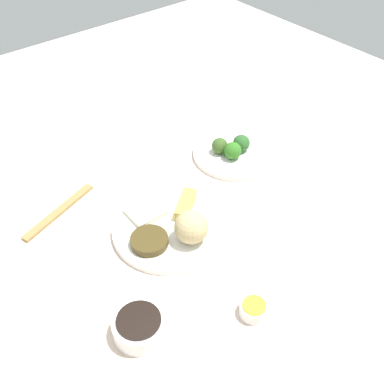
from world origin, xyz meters
name	(u,v)px	position (x,y,z in m)	size (l,w,h in m)	color
tabletop	(174,231)	(0.00, 0.00, 0.01)	(2.20, 2.20, 0.02)	beige
main_plate	(168,228)	(-0.01, 0.00, 0.03)	(0.26, 0.26, 0.02)	white
rice_scoop	(192,226)	(0.00, -0.06, 0.07)	(0.07, 0.07, 0.07)	tan
spring_roll	(186,205)	(0.05, 0.02, 0.05)	(0.09, 0.03, 0.03)	gold
crab_rangoon_wonton	(145,212)	(-0.03, 0.07, 0.04)	(0.08, 0.07, 0.01)	beige
stir_fry_heap	(149,241)	(-0.08, -0.02, 0.04)	(0.08, 0.08, 0.02)	#443617
broccoli_plate	(235,153)	(0.29, 0.11, 0.03)	(0.23, 0.23, 0.01)	white
broccoli_floret_0	(241,143)	(0.31, 0.10, 0.06)	(0.05, 0.05, 0.05)	#2B5A26
broccoli_floret_1	(220,146)	(0.26, 0.13, 0.06)	(0.04, 0.04, 0.04)	#395723
broccoli_floret_2	(233,151)	(0.27, 0.09, 0.06)	(0.05, 0.05, 0.05)	#2F6E1F
soy_sauce_bowl	(140,327)	(-0.21, -0.17, 0.04)	(0.10, 0.10, 0.04)	white
soy_sauce_bowl_liquid	(139,320)	(-0.21, -0.17, 0.06)	(0.08, 0.08, 0.00)	black
sauce_ramekin_hot_mustard	(254,310)	(-0.02, -0.27, 0.03)	(0.05, 0.05, 0.03)	white
sauce_ramekin_hot_mustard_liquid	(254,305)	(-0.02, -0.27, 0.05)	(0.04, 0.04, 0.00)	yellow
chopsticks_pair	(59,211)	(-0.18, 0.21, 0.02)	(0.22, 0.02, 0.01)	#9C7A44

